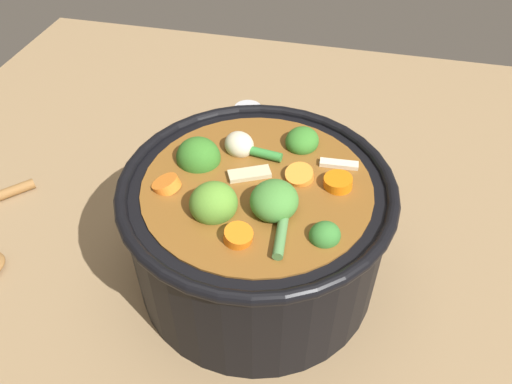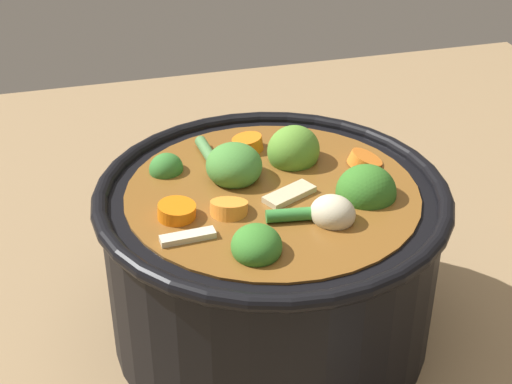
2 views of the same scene
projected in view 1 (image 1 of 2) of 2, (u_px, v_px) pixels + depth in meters
The scene contains 3 objects.
ground_plane at pixel (257, 271), 0.56m from camera, with size 1.10×1.10×0.00m, color #8C704C.
cooking_pot at pixel (257, 227), 0.51m from camera, with size 0.27×0.27×0.16m.
salt_shaker at pixel (248, 130), 0.69m from camera, with size 0.04×0.04×0.07m.
Camera 1 is at (0.34, 0.08, 0.45)m, focal length 35.12 mm.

